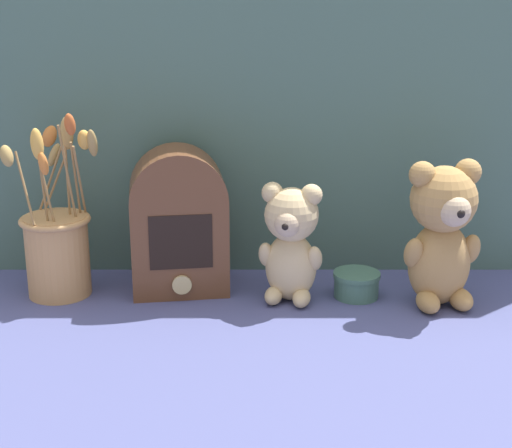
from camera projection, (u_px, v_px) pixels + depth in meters
ground_plane at (256, 301)px, 1.44m from camera, size 4.00×4.00×0.00m
backdrop_wall at (256, 117)px, 1.51m from camera, size 1.36×0.02×0.62m
teddy_bear_large at (442, 231)px, 1.38m from camera, size 0.15×0.13×0.27m
teddy_bear_medium at (291, 241)px, 1.41m from camera, size 0.12×0.11×0.22m
flower_vase at (57, 244)px, 1.44m from camera, size 0.17×0.16×0.35m
vintage_radio at (179, 221)px, 1.45m from camera, size 0.19×0.14×0.27m
decorative_tin_tall at (356, 284)px, 1.45m from camera, size 0.09×0.09×0.05m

